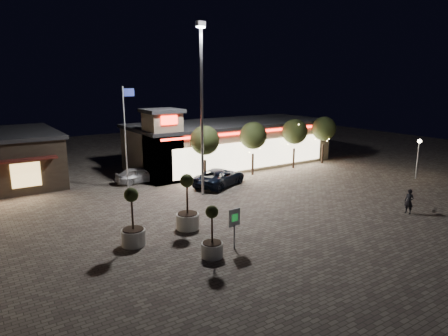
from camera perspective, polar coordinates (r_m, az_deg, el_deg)
ground at (r=22.75m, az=2.95°, el=-9.45°), size 90.00×90.00×0.00m
retail_building at (r=39.98m, az=0.51°, el=3.59°), size 20.40×8.40×6.10m
floodlight_pole at (r=28.89m, az=-3.20°, el=9.63°), size 0.60×0.40×12.38m
flagpole at (r=31.97m, az=-13.83°, el=5.49°), size 0.95×0.10×8.00m
lamp_post_east at (r=38.15m, az=26.03°, el=2.21°), size 0.36×0.36×3.48m
string_tree_a at (r=32.83m, az=-2.76°, el=3.94°), size 2.42×2.42×4.79m
string_tree_b at (r=35.62m, az=4.19°, el=4.62°), size 2.42×2.42×4.79m
string_tree_c at (r=38.85m, az=10.06°, el=5.14°), size 2.42×2.42×4.79m
string_tree_d at (r=41.69m, az=14.08°, el=5.46°), size 2.42×2.42×4.79m
pickup_truck at (r=32.41m, az=-0.61°, el=-1.29°), size 5.70×4.34×1.44m
white_sedan at (r=34.06m, az=-12.01°, el=-0.96°), size 4.03×1.86×1.34m
pedestrian at (r=28.43m, az=24.92°, el=-4.36°), size 0.41×0.61×1.61m
dog at (r=29.24m, az=27.85°, el=-5.30°), size 0.50×0.30×0.27m
planter_left at (r=21.56m, az=-12.87°, el=-8.31°), size 1.27×1.27×3.12m
planter_mid at (r=19.78m, az=-1.71°, el=-10.41°), size 1.07×1.07×2.63m
planter_right at (r=23.32m, az=-5.24°, el=-6.27°), size 1.33×1.33×3.27m
valet_sign at (r=20.46m, az=1.49°, el=-7.56°), size 0.70×0.13×2.13m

